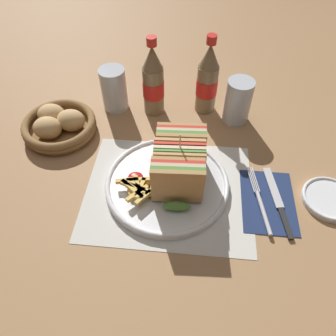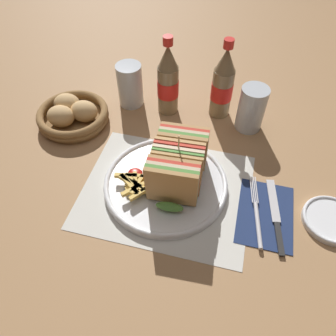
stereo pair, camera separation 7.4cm
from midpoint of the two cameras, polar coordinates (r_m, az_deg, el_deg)
The scene contains 15 objects.
ground_plane at distance 0.76m, azimuth 1.78°, elevation -3.21°, with size 4.00×4.00×0.00m, color #9E754C.
placemat at distance 0.75m, azimuth 2.55°, elevation -4.09°, with size 0.38×0.31×0.00m.
plate_main at distance 0.75m, azimuth 2.45°, elevation -2.75°, with size 0.28×0.28×0.02m.
club_sandwich at distance 0.71m, azimuth 4.76°, elevation 0.28°, with size 0.11×0.18×0.14m.
fries_pile at distance 0.73m, azimuth -2.61°, elevation -3.10°, with size 0.11×0.08×0.02m.
ketchup_blob at distance 0.75m, azimuth -3.01°, elevation -1.31°, with size 0.03×0.03×0.01m.
napkin at distance 0.76m, azimuth 19.34°, elevation -7.68°, with size 0.12×0.17×0.00m.
fork at distance 0.74m, azimuth 18.10°, elevation -8.31°, with size 0.04×0.18×0.01m.
knife at distance 0.76m, azimuth 20.97°, elevation -7.92°, with size 0.05×0.19×0.00m.
coke_bottle_near at distance 0.90m, azimuth 2.44°, elevation 14.71°, with size 0.06×0.06×0.22m.
coke_bottle_far at distance 0.91m, azimuth 11.90°, elevation 13.93°, with size 0.06×0.06×0.22m.
glass_near at distance 0.90m, azimuth 16.57°, elevation 9.35°, with size 0.07×0.07×0.12m.
glass_far at distance 0.95m, azimuth -4.34°, elevation 14.12°, with size 0.07×0.07×0.12m.
bread_basket at distance 0.93m, azimuth -14.10°, elevation 8.95°, with size 0.19×0.19×0.07m.
side_saucer at distance 0.80m, azimuth 29.02°, elevation -8.06°, with size 0.12×0.12×0.01m.
Camera 2 is at (0.13, -0.45, 0.61)m, focal length 35.00 mm.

